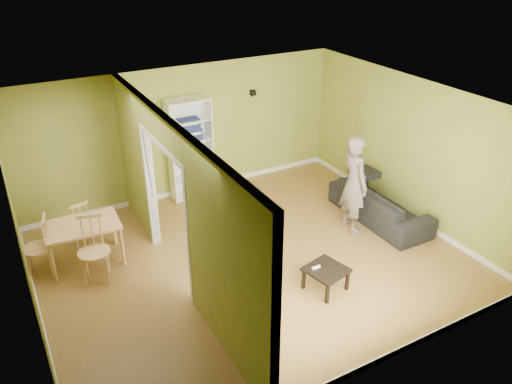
{
  "coord_description": "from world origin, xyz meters",
  "views": [
    {
      "loc": [
        -3.2,
        -5.97,
        4.77
      ],
      "look_at": [
        0.2,
        0.2,
        1.1
      ],
      "focal_mm": 35.0,
      "sensor_mm": 36.0,
      "label": 1
    }
  ],
  "objects_px": {
    "sofa": "(380,200)",
    "chair_far": "(79,223)",
    "bookshelf": "(189,148)",
    "coffee_table": "(326,272)",
    "chair_left": "(37,247)",
    "chair_near": "(94,251)",
    "person": "(355,176)",
    "dining_table": "(82,229)"
  },
  "relations": [
    {
      "from": "chair_left",
      "to": "dining_table",
      "type": "bearing_deg",
      "value": 98.35
    },
    {
      "from": "chair_near",
      "to": "chair_left",
      "type": "bearing_deg",
      "value": 156.28
    },
    {
      "from": "dining_table",
      "to": "sofa",
      "type": "bearing_deg",
      "value": -13.52
    },
    {
      "from": "person",
      "to": "chair_far",
      "type": "xyz_separation_m",
      "value": [
        -4.39,
        1.77,
        -0.61
      ]
    },
    {
      "from": "person",
      "to": "chair_left",
      "type": "height_order",
      "value": "person"
    },
    {
      "from": "bookshelf",
      "to": "chair_left",
      "type": "relative_size",
      "value": 2.03
    },
    {
      "from": "bookshelf",
      "to": "dining_table",
      "type": "distance_m",
      "value": 2.8
    },
    {
      "from": "sofa",
      "to": "chair_far",
      "type": "xyz_separation_m",
      "value": [
        -5.04,
        1.78,
        0.04
      ]
    },
    {
      "from": "dining_table",
      "to": "chair_left",
      "type": "bearing_deg",
      "value": 177.46
    },
    {
      "from": "bookshelf",
      "to": "coffee_table",
      "type": "distance_m",
      "value": 3.93
    },
    {
      "from": "coffee_table",
      "to": "chair_far",
      "type": "relative_size",
      "value": 0.63
    },
    {
      "from": "dining_table",
      "to": "chair_left",
      "type": "xyz_separation_m",
      "value": [
        -0.69,
        0.03,
        -0.14
      ]
    },
    {
      "from": "chair_left",
      "to": "chair_near",
      "type": "height_order",
      "value": "chair_near"
    },
    {
      "from": "sofa",
      "to": "dining_table",
      "type": "distance_m",
      "value": 5.22
    },
    {
      "from": "sofa",
      "to": "bookshelf",
      "type": "xyz_separation_m",
      "value": [
        -2.68,
        2.62,
        0.61
      ]
    },
    {
      "from": "sofa",
      "to": "dining_table",
      "type": "bearing_deg",
      "value": 77.14
    },
    {
      "from": "person",
      "to": "bookshelf",
      "type": "xyz_separation_m",
      "value": [
        -2.02,
        2.6,
        -0.03
      ]
    },
    {
      "from": "person",
      "to": "chair_near",
      "type": "relative_size",
      "value": 1.98
    },
    {
      "from": "coffee_table",
      "to": "chair_near",
      "type": "xyz_separation_m",
      "value": [
        -2.93,
        1.89,
        0.21
      ]
    },
    {
      "from": "sofa",
      "to": "chair_near",
      "type": "distance_m",
      "value": 5.08
    },
    {
      "from": "dining_table",
      "to": "chair_near",
      "type": "relative_size",
      "value": 1.08
    },
    {
      "from": "bookshelf",
      "to": "chair_near",
      "type": "distance_m",
      "value": 3.09
    },
    {
      "from": "person",
      "to": "chair_left",
      "type": "distance_m",
      "value": 5.28
    },
    {
      "from": "person",
      "to": "chair_near",
      "type": "distance_m",
      "value": 4.45
    },
    {
      "from": "bookshelf",
      "to": "chair_left",
      "type": "height_order",
      "value": "bookshelf"
    },
    {
      "from": "chair_near",
      "to": "chair_far",
      "type": "xyz_separation_m",
      "value": [
        -0.01,
        1.1,
        -0.09
      ]
    },
    {
      "from": "chair_near",
      "to": "chair_far",
      "type": "relative_size",
      "value": 1.21
    },
    {
      "from": "person",
      "to": "chair_far",
      "type": "height_order",
      "value": "person"
    },
    {
      "from": "person",
      "to": "chair_left",
      "type": "bearing_deg",
      "value": 82.97
    },
    {
      "from": "chair_near",
      "to": "coffee_table",
      "type": "bearing_deg",
      "value": -18.54
    },
    {
      "from": "sofa",
      "to": "chair_left",
      "type": "xyz_separation_m",
      "value": [
        -5.76,
        1.25,
        0.1
      ]
    },
    {
      "from": "coffee_table",
      "to": "chair_near",
      "type": "bearing_deg",
      "value": 147.19
    },
    {
      "from": "coffee_table",
      "to": "dining_table",
      "type": "bearing_deg",
      "value": 140.77
    },
    {
      "from": "coffee_table",
      "to": "chair_left",
      "type": "height_order",
      "value": "chair_left"
    },
    {
      "from": "coffee_table",
      "to": "person",
      "type": "bearing_deg",
      "value": 40.31
    },
    {
      "from": "bookshelf",
      "to": "chair_left",
      "type": "distance_m",
      "value": 3.41
    },
    {
      "from": "sofa",
      "to": "dining_table",
      "type": "relative_size",
      "value": 1.84
    },
    {
      "from": "sofa",
      "to": "chair_left",
      "type": "bearing_deg",
      "value": 78.42
    },
    {
      "from": "coffee_table",
      "to": "chair_far",
      "type": "bearing_deg",
      "value": 134.55
    },
    {
      "from": "chair_left",
      "to": "chair_far",
      "type": "bearing_deg",
      "value": 137.61
    },
    {
      "from": "dining_table",
      "to": "person",
      "type": "bearing_deg",
      "value": -15.29
    },
    {
      "from": "person",
      "to": "coffee_table",
      "type": "bearing_deg",
      "value": 136.92
    }
  ]
}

